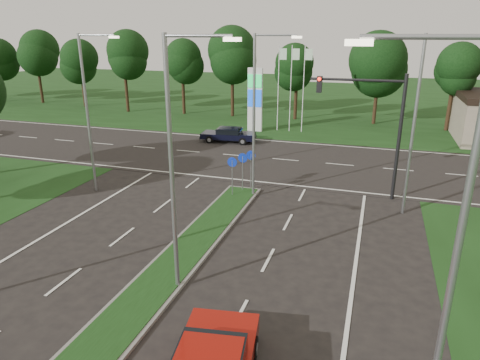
% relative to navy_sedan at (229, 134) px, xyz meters
% --- Properties ---
extents(verge_far, '(160.00, 50.00, 0.02)m').
position_rel_navy_sedan_xyz_m(verge_far, '(4.94, 27.00, -0.68)').
color(verge_far, '#153311').
rests_on(verge_far, ground).
extents(cross_road, '(160.00, 12.00, 0.02)m').
position_rel_navy_sedan_xyz_m(cross_road, '(4.94, -4.00, -0.68)').
color(cross_road, black).
rests_on(cross_road, ground).
extents(median_kerb, '(2.00, 26.00, 0.12)m').
position_rel_navy_sedan_xyz_m(median_kerb, '(4.94, -24.00, -0.62)').
color(median_kerb, slate).
rests_on(median_kerb, ground).
extents(streetlight_median_near, '(2.53, 0.22, 9.00)m').
position_rel_navy_sedan_xyz_m(streetlight_median_near, '(5.94, -22.00, 4.40)').
color(streetlight_median_near, gray).
rests_on(streetlight_median_near, ground).
extents(streetlight_median_far, '(2.53, 0.22, 9.00)m').
position_rel_navy_sedan_xyz_m(streetlight_median_far, '(5.94, -12.00, 4.40)').
color(streetlight_median_far, gray).
rests_on(streetlight_median_far, ground).
extents(streetlight_left_far, '(2.53, 0.22, 9.00)m').
position_rel_navy_sedan_xyz_m(streetlight_left_far, '(-3.36, -14.00, 4.40)').
color(streetlight_left_far, gray).
rests_on(streetlight_left_far, ground).
extents(streetlight_right_far, '(2.53, 0.22, 9.00)m').
position_rel_navy_sedan_xyz_m(streetlight_right_far, '(13.74, -12.00, 4.40)').
color(streetlight_right_far, gray).
rests_on(streetlight_right_far, ground).
extents(streetlight_right_near, '(2.53, 0.22, 9.00)m').
position_rel_navy_sedan_xyz_m(streetlight_right_near, '(13.74, -26.00, 4.40)').
color(streetlight_right_near, gray).
rests_on(streetlight_right_near, ground).
extents(traffic_signal, '(5.10, 0.42, 7.00)m').
position_rel_navy_sedan_xyz_m(traffic_signal, '(12.13, -10.01, 3.98)').
color(traffic_signal, black).
rests_on(traffic_signal, ground).
extents(median_signs, '(1.16, 1.76, 2.38)m').
position_rel_navy_sedan_xyz_m(median_signs, '(4.94, -11.60, 1.04)').
color(median_signs, gray).
rests_on(median_signs, ground).
extents(gas_pylon, '(5.80, 1.26, 8.00)m').
position_rel_navy_sedan_xyz_m(gas_pylon, '(1.15, 5.05, 2.52)').
color(gas_pylon, silver).
rests_on(gas_pylon, ground).
extents(treeline_far, '(6.00, 6.00, 9.90)m').
position_rel_navy_sedan_xyz_m(treeline_far, '(5.04, 11.93, 6.16)').
color(treeline_far, black).
rests_on(treeline_far, ground).
extents(navy_sedan, '(4.74, 2.32, 1.26)m').
position_rel_navy_sedan_xyz_m(navy_sedan, '(0.00, 0.00, 0.00)').
color(navy_sedan, black).
rests_on(navy_sedan, ground).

